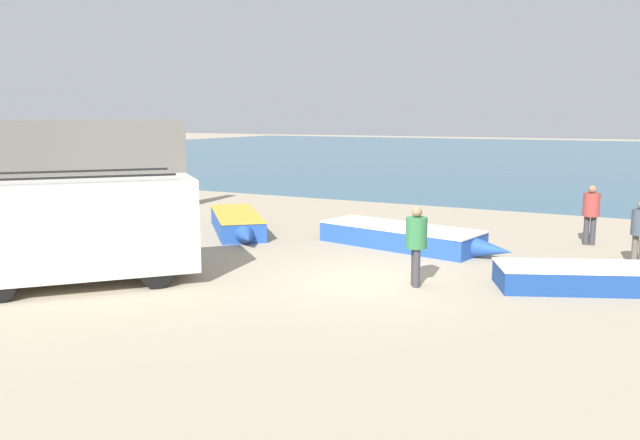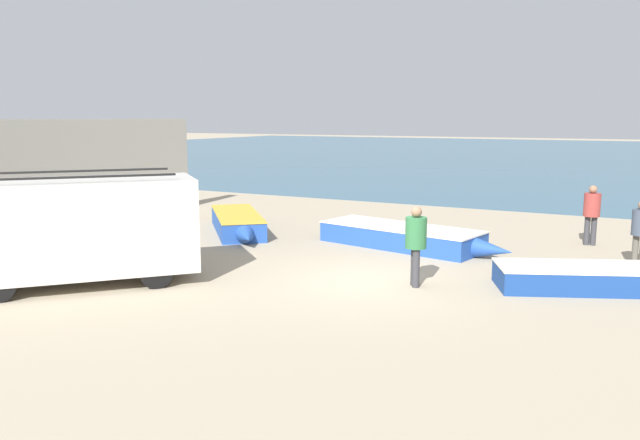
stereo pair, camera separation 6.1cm
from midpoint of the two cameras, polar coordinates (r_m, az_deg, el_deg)
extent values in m
plane|color=tan|center=(13.81, 4.42, -5.59)|extent=(200.00, 200.00, 0.00)
cube|color=#33607A|center=(64.59, 23.03, 5.50)|extent=(120.00, 80.00, 0.01)
cube|color=#BCB7AD|center=(21.08, -23.14, 3.71)|extent=(0.50, 12.28, 3.50)
cube|color=beige|center=(14.19, -21.12, -0.54)|extent=(4.70, 4.87, 1.99)
cylinder|color=black|center=(15.30, -26.48, -3.76)|extent=(0.63, 0.65, 0.69)
cylinder|color=black|center=(13.60, -14.62, -4.62)|extent=(0.63, 0.65, 0.69)
cylinder|color=black|center=(15.22, -15.20, -3.16)|extent=(0.63, 0.65, 0.69)
cylinder|color=black|center=(13.31, -21.47, 3.66)|extent=(2.72, 2.95, 0.05)
cylinder|color=black|center=(14.80, -21.32, 4.18)|extent=(2.72, 2.95, 0.05)
cube|color=#234CA3|center=(17.51, 7.47, -1.54)|extent=(4.73, 2.47, 0.54)
cone|color=#234CA3|center=(16.26, 15.70, -2.66)|extent=(1.07, 0.70, 0.51)
cube|color=silver|center=(17.48, 7.49, -0.88)|extent=(0.49, 1.47, 0.05)
cube|color=silver|center=(17.46, 7.49, -0.61)|extent=(4.77, 2.49, 0.04)
cube|color=navy|center=(14.19, 23.04, -4.95)|extent=(3.73, 2.58, 0.46)
cube|color=silver|center=(14.15, 23.08, -4.30)|extent=(0.66, 1.19, 0.05)
cube|color=silver|center=(14.13, 23.10, -3.96)|extent=(3.77, 2.60, 0.04)
cube|color=#234CA3|center=(19.72, -7.50, -0.27)|extent=(3.59, 3.83, 0.56)
cone|color=#234CA3|center=(17.35, -6.61, -1.58)|extent=(0.98, 1.01, 0.53)
cube|color=gold|center=(19.68, -7.51, 0.35)|extent=(1.02, 0.93, 0.05)
cube|color=gold|center=(19.67, -7.52, 0.60)|extent=(3.63, 3.87, 0.04)
cylinder|color=#5B564C|center=(16.80, 26.95, -2.53)|extent=(0.15, 0.15, 0.78)
cylinder|color=#38383D|center=(13.51, 8.75, -4.20)|extent=(0.16, 0.16, 0.83)
cylinder|color=#38383D|center=(13.34, 8.90, -4.37)|extent=(0.16, 0.16, 0.83)
cylinder|color=#2D6B3D|center=(13.27, 8.90, -1.15)|extent=(0.45, 0.45, 0.66)
sphere|color=#8C664C|center=(13.20, 8.95, 0.73)|extent=(0.23, 0.23, 0.23)
cylinder|color=#38383D|center=(19.10, 23.82, -0.92)|extent=(0.15, 0.15, 0.82)
cylinder|color=#38383D|center=(19.09, 23.30, -0.89)|extent=(0.15, 0.15, 0.82)
cylinder|color=#993833|center=(18.99, 23.70, 1.28)|extent=(0.44, 0.44, 0.65)
sphere|color=#8C664C|center=(18.93, 23.79, 2.58)|extent=(0.22, 0.22, 0.22)
camera|label=1|loc=(0.03, -89.89, 0.02)|focal=35.00mm
camera|label=2|loc=(0.03, 90.11, -0.02)|focal=35.00mm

